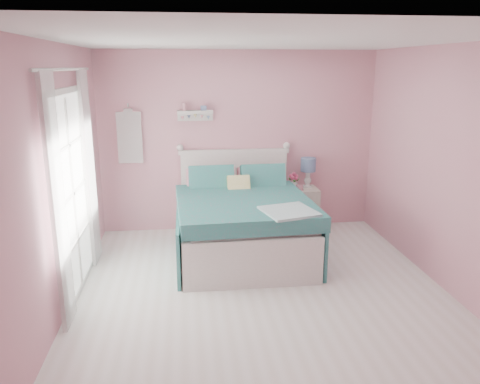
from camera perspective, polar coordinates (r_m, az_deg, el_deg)
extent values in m
plane|color=silver|center=(5.13, 2.82, -12.42)|extent=(4.50, 4.50, 0.00)
plane|color=#CF8396|center=(6.87, -0.17, 6.11)|extent=(4.00, 0.00, 4.00)
plane|color=#CF8396|center=(2.60, 11.54, -9.50)|extent=(4.00, 0.00, 4.00)
plane|color=#CF8396|center=(4.77, -21.39, 1.08)|extent=(0.00, 4.50, 4.50)
plane|color=#CF8396|center=(5.39, 24.50, 2.26)|extent=(0.00, 4.50, 4.50)
plane|color=white|center=(4.56, 3.26, 17.96)|extent=(4.50, 4.50, 0.00)
cube|color=silver|center=(6.10, 0.30, -5.56)|extent=(1.60, 2.06, 0.44)
cube|color=silver|center=(6.01, 0.31, -2.90)|extent=(1.53, 2.00, 0.16)
cube|color=silver|center=(6.95, -0.72, 0.08)|extent=(1.55, 0.07, 1.14)
cube|color=silver|center=(6.82, -0.73, 4.97)|extent=(1.61, 0.09, 0.06)
cube|color=silver|center=(5.16, 1.69, -8.79)|extent=(1.55, 0.06, 0.56)
cube|color=teal|center=(5.81, 0.49, -1.76)|extent=(1.71, 1.81, 0.18)
cube|color=pink|center=(6.56, -3.54, 1.16)|extent=(0.69, 0.30, 0.43)
cube|color=pink|center=(6.63, 2.65, 1.34)|extent=(0.69, 0.30, 0.43)
cube|color=#CCBC59|center=(6.32, -0.15, 0.65)|extent=(0.31, 0.23, 0.31)
cube|color=beige|center=(7.03, 7.56, -2.04)|extent=(0.44, 0.41, 0.63)
cube|color=silver|center=(6.80, 8.01, -1.00)|extent=(0.38, 0.02, 0.16)
sphere|color=white|center=(6.78, 8.05, -1.05)|extent=(0.03, 0.03, 0.03)
cylinder|color=white|center=(7.02, 8.22, 0.69)|extent=(0.14, 0.14, 0.02)
cylinder|color=white|center=(6.99, 8.26, 1.64)|extent=(0.07, 0.07, 0.24)
cylinder|color=#6079A1|center=(6.94, 8.32, 3.32)|extent=(0.22, 0.22, 0.20)
imported|color=silver|center=(6.89, 6.57, 0.99)|extent=(0.14, 0.14, 0.14)
imported|color=#D28C9A|center=(6.81, 7.28, 0.56)|extent=(0.14, 0.14, 0.08)
sphere|color=#CA446F|center=(6.86, 6.61, 2.18)|extent=(0.06, 0.06, 0.06)
sphere|color=#CA446F|center=(6.90, 6.89, 1.90)|extent=(0.06, 0.06, 0.06)
sphere|color=#CA446F|center=(6.87, 6.26, 1.94)|extent=(0.06, 0.06, 0.06)
sphere|color=#CA446F|center=(6.85, 6.82, 1.63)|extent=(0.06, 0.06, 0.06)
sphere|color=#CA446F|center=(6.84, 6.39, 1.73)|extent=(0.06, 0.06, 0.06)
cube|color=silver|center=(6.69, -5.49, 9.69)|extent=(0.50, 0.14, 0.04)
cube|color=silver|center=(6.75, -5.49, 9.15)|extent=(0.50, 0.03, 0.12)
cylinder|color=#D18C99|center=(6.68, -6.81, 10.25)|extent=(0.06, 0.06, 0.10)
cube|color=#6079A1|center=(6.69, -4.46, 10.14)|extent=(0.08, 0.06, 0.07)
cube|color=white|center=(6.78, -13.30, 6.45)|extent=(0.34, 0.03, 0.72)
cube|color=silver|center=(5.04, -20.85, 11.40)|extent=(0.04, 1.32, 0.06)
cube|color=silver|center=(5.55, -18.81, -10.73)|extent=(0.04, 1.32, 0.06)
cube|color=silver|center=(4.61, -21.42, -2.61)|extent=(0.04, 0.06, 2.10)
cube|color=silver|center=(5.80, -18.43, 1.13)|extent=(0.04, 0.06, 2.10)
cube|color=white|center=(5.19, -19.78, -0.21)|extent=(0.02, 1.20, 2.04)
cube|color=white|center=(4.46, -21.31, -1.45)|extent=(0.04, 0.40, 2.32)
cube|color=white|center=(5.87, -17.84, 2.65)|extent=(0.04, 0.40, 2.32)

